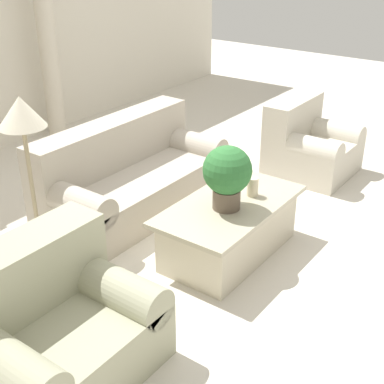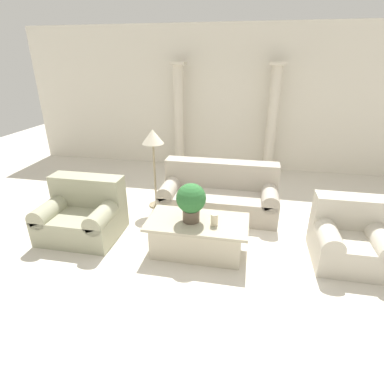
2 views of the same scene
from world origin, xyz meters
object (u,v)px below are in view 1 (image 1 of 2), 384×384
Objects in this scene: coffee_table at (229,228)px; floor_lamp at (23,125)px; sofa_long at (130,176)px; potted_plant at (227,174)px; armchair at (309,144)px; loveseat at (53,326)px.

coffee_table is 1.86m from floor_lamp.
coffee_table is at bearing -97.02° from sofa_long.
armchair is at bearing 6.35° from potted_plant.
sofa_long is 1.44× the size of coffee_table.
armchair reaches higher than coffee_table.
sofa_long is 1.76× the size of loveseat.
sofa_long is 2.12m from armchair.
loveseat reaches higher than coffee_table.
floor_lamp is at bearing -179.85° from sofa_long.
coffee_table is 0.97× the size of floor_lamp.
potted_plant is (-0.24, -1.28, 0.45)m from sofa_long.
floor_lamp reaches higher than armchair.
potted_plant reaches higher than armchair.
sofa_long is 3.69× the size of potted_plant.
potted_plant is at bearing -5.15° from loveseat.
floor_lamp is at bearing 54.79° from loveseat.
sofa_long reaches higher than armchair.
floor_lamp is at bearing 128.27° from coffee_table.
coffee_table is 2.56× the size of potted_plant.
sofa_long is at bearing 30.10° from loveseat.
loveseat is at bearing -149.90° from sofa_long.
loveseat is at bearing 175.59° from coffee_table.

